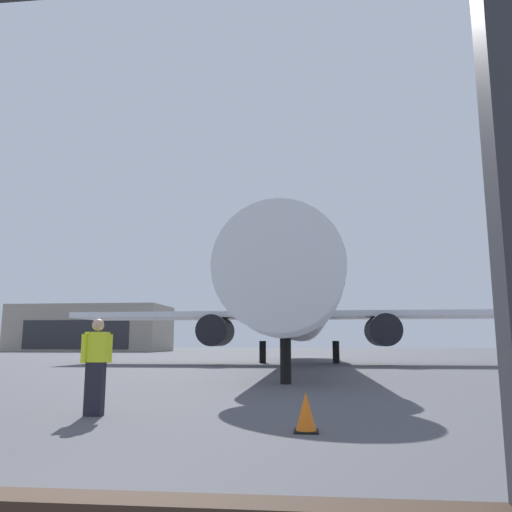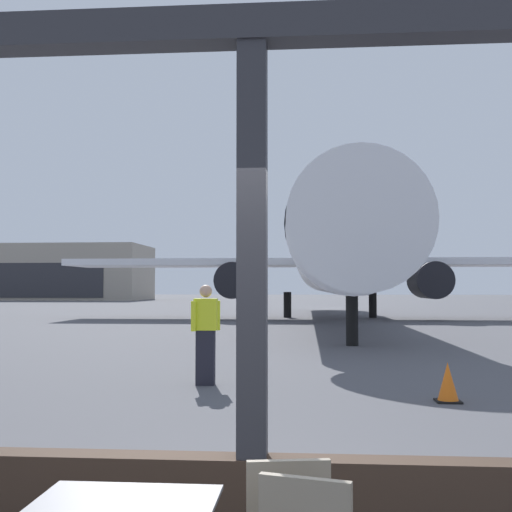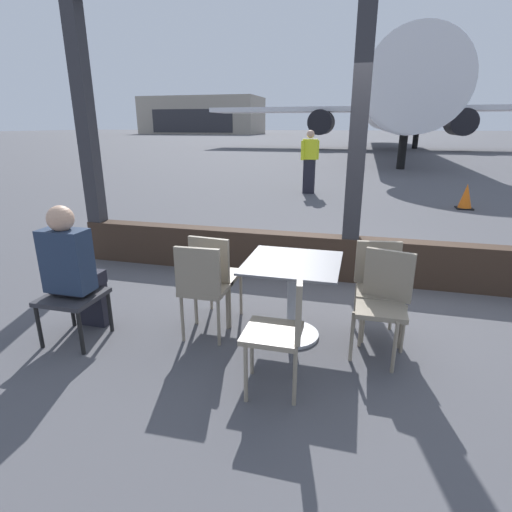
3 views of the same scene
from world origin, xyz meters
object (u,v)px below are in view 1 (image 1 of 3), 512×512
(airplane, at_px, (297,308))
(ground_crew_worker, at_px, (96,365))
(distant_hangar, at_px, (92,328))
(traffic_cone, at_px, (306,413))

(airplane, xyz_separation_m, ground_crew_worker, (-3.08, -21.66, -2.45))
(airplane, relative_size, distant_hangar, 1.41)
(ground_crew_worker, distance_m, traffic_cone, 4.11)
(airplane, bearing_deg, distant_hangar, 124.19)
(traffic_cone, height_order, distant_hangar, distant_hangar)
(distant_hangar, bearing_deg, airplane, -55.81)
(airplane, distance_m, traffic_cone, 23.20)
(airplane, relative_size, traffic_cone, 60.16)
(distant_hangar, bearing_deg, ground_crew_worker, -66.15)
(airplane, bearing_deg, ground_crew_worker, -98.10)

